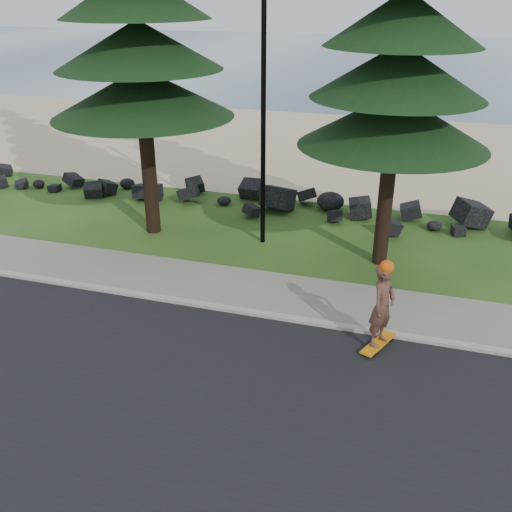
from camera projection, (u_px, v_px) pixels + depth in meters
The scene contains 9 objects.
ground at pixel (227, 291), 14.40m from camera, with size 160.00×160.00×0.00m, color #234515.
road at pixel (147, 405), 10.51m from camera, with size 160.00×7.00×0.02m, color black.
kerb at pixel (215, 307), 13.60m from camera, with size 160.00×0.20×0.10m, color #AAA699.
sidewalk at pixel (230, 286), 14.55m from camera, with size 160.00×2.00×0.08m, color gray.
beach_sand at pixel (329, 148), 26.91m from camera, with size 160.00×15.00×0.01m, color tan.
ocean at pixel (392, 59), 58.41m from camera, with size 160.00×58.00×0.01m, color #3B5B71.
seawall_boulders at pixel (282, 214), 19.23m from camera, with size 60.00×2.40×1.10m, color black, non-canonical shape.
lamp_post at pixel (263, 102), 15.37m from camera, with size 0.25×0.14×8.14m.
skateboarder at pixel (382, 306), 11.73m from camera, with size 0.68×1.12×2.05m.
Camera 1 is at (4.32, -11.85, 7.04)m, focal length 40.00 mm.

